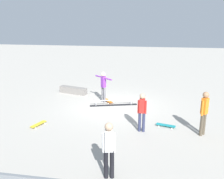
% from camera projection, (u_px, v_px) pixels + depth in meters
% --- Properties ---
extents(ground_plane, '(60.00, 60.00, 0.00)m').
position_uv_depth(ground_plane, '(114.00, 106.00, 12.88)').
color(ground_plane, '#ADA89E').
extents(grind_rail, '(2.46, 0.92, 0.31)m').
position_uv_depth(grind_rail, '(114.00, 103.00, 12.92)').
color(grind_rail, black).
rests_on(grind_rail, ground_plane).
extents(skate_ledge, '(1.80, 0.86, 0.39)m').
position_uv_depth(skate_ledge, '(73.00, 90.00, 15.01)').
color(skate_ledge, gray).
rests_on(skate_ledge, ground_plane).
extents(skater_main, '(1.08, 0.93, 1.67)m').
position_uv_depth(skater_main, '(103.00, 85.00, 13.18)').
color(skater_main, slate).
rests_on(skater_main, ground_plane).
extents(skateboard_main, '(0.62, 0.77, 0.09)m').
position_uv_depth(skateboard_main, '(108.00, 101.00, 13.44)').
color(skateboard_main, orange).
rests_on(skateboard_main, ground_plane).
extents(bystander_white_shirt, '(0.38, 0.24, 1.68)m').
position_uv_depth(bystander_white_shirt, '(109.00, 148.00, 6.75)').
color(bystander_white_shirt, black).
rests_on(bystander_white_shirt, ground_plane).
extents(bystander_orange_shirt, '(0.31, 0.35, 1.75)m').
position_uv_depth(bystander_orange_shirt, '(204.00, 111.00, 9.34)').
color(bystander_orange_shirt, brown).
rests_on(bystander_orange_shirt, ground_plane).
extents(bystander_red_shirt, '(0.36, 0.22, 1.59)m').
position_uv_depth(bystander_red_shirt, '(142.00, 110.00, 9.67)').
color(bystander_red_shirt, '#2D3351').
rests_on(bystander_red_shirt, ground_plane).
extents(loose_skateboard_yellow, '(0.45, 0.82, 0.09)m').
position_uv_depth(loose_skateboard_yellow, '(38.00, 124.00, 10.43)').
color(loose_skateboard_yellow, yellow).
rests_on(loose_skateboard_yellow, ground_plane).
extents(loose_skateboard_teal, '(0.82, 0.40, 0.09)m').
position_uv_depth(loose_skateboard_teal, '(166.00, 125.00, 10.31)').
color(loose_skateboard_teal, teal).
rests_on(loose_skateboard_teal, ground_plane).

